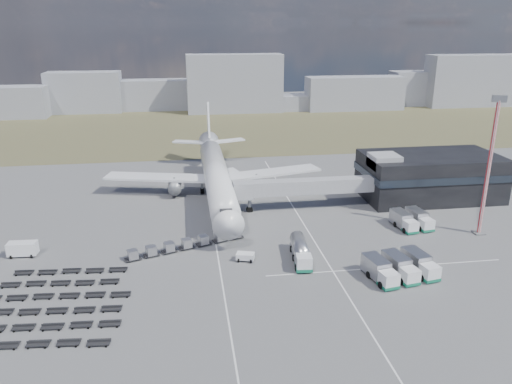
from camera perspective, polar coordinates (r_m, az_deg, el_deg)
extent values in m
plane|color=#565659|center=(86.55, -3.05, -7.31)|extent=(420.00, 420.00, 0.00)
cube|color=#48432B|center=(191.40, -6.16, 7.21)|extent=(420.00, 90.00, 0.01)
cube|color=silver|center=(90.92, -4.60, -6.00)|extent=(0.25, 110.00, 0.01)
cube|color=silver|center=(93.58, 6.50, -5.32)|extent=(0.25, 110.00, 0.01)
cube|color=silver|center=(85.27, 14.64, -8.36)|extent=(40.00, 0.25, 0.01)
cube|color=black|center=(119.88, 19.24, 1.72)|extent=(30.00, 16.00, 10.00)
cube|color=#262D38|center=(119.55, 19.30, 2.26)|extent=(30.40, 16.40, 1.60)
cube|color=#939399|center=(111.91, 14.46, 3.41)|extent=(6.00, 6.00, 3.00)
cube|color=#939399|center=(106.27, 5.62, 0.64)|extent=(29.80, 3.00, 3.00)
cube|color=#939399|center=(103.50, -1.54, 0.22)|extent=(4.00, 3.60, 3.40)
cylinder|color=slate|center=(104.98, -0.75, -0.97)|extent=(0.70, 0.70, 5.10)
cylinder|color=black|center=(105.70, -0.74, -2.04)|extent=(1.40, 0.90, 1.40)
cylinder|color=white|center=(112.53, -4.52, 1.81)|extent=(5.60, 48.00, 5.60)
cone|color=white|center=(87.58, -3.32, -3.19)|extent=(5.60, 5.00, 5.60)
cone|color=white|center=(139.33, -5.33, 5.45)|extent=(5.60, 8.00, 5.60)
cube|color=black|center=(89.14, -3.44, -2.24)|extent=(2.20, 2.00, 0.80)
cube|color=white|center=(117.64, -11.01, 1.67)|extent=(25.59, 11.38, 0.50)
cube|color=white|center=(119.10, 1.58, 2.22)|extent=(25.59, 11.38, 0.50)
cylinder|color=slate|center=(116.10, -9.27, 0.66)|extent=(3.00, 5.00, 3.00)
cylinder|color=slate|center=(117.18, 0.05, 1.08)|extent=(3.00, 5.00, 3.00)
cube|color=white|center=(141.04, -7.63, 5.70)|extent=(9.49, 5.63, 0.35)
cube|color=white|center=(141.55, -3.15, 5.88)|extent=(9.49, 5.63, 0.35)
cube|color=white|center=(141.08, -5.47, 7.98)|extent=(0.50, 9.06, 11.45)
cylinder|color=slate|center=(94.19, -3.57, -4.24)|extent=(0.50, 0.50, 2.50)
cylinder|color=slate|center=(117.42, -6.17, 0.42)|extent=(0.60, 0.60, 2.50)
cylinder|color=slate|center=(117.78, -3.06, 0.56)|extent=(0.60, 0.60, 2.50)
cylinder|color=black|center=(94.49, -3.56, -4.66)|extent=(0.50, 1.20, 1.20)
cube|color=gray|center=(234.36, -25.27, 9.29)|extent=(21.50, 12.00, 13.01)
cube|color=gray|center=(237.71, -19.01, 10.73)|extent=(31.80, 12.00, 17.67)
cube|color=gray|center=(237.26, -10.10, 10.92)|extent=(48.28, 12.00, 13.48)
cube|color=gray|center=(225.84, -2.47, 12.29)|extent=(41.90, 12.00, 25.14)
cube|color=gray|center=(233.70, 5.16, 10.18)|extent=(22.39, 12.00, 6.73)
cube|color=gray|center=(236.94, 11.18, 11.02)|extent=(44.22, 12.00, 14.91)
cube|color=gray|center=(258.37, 17.81, 11.23)|extent=(24.28, 12.00, 16.02)
cube|color=gray|center=(265.81, 24.34, 11.54)|extent=(53.06, 12.00, 23.93)
cube|color=white|center=(81.25, 5.48, -8.03)|extent=(2.70, 2.70, 2.38)
cube|color=#136B4C|center=(81.67, 5.46, -8.61)|extent=(2.82, 2.82, 0.52)
cylinder|color=#AAA9AE|center=(85.55, 5.02, -6.22)|extent=(3.30, 7.96, 2.58)
cube|color=slate|center=(86.06, 4.99, -6.94)|extent=(3.20, 7.95, 0.36)
cylinder|color=black|center=(84.79, 5.13, -7.55)|extent=(2.78, 1.39, 1.14)
cube|color=white|center=(84.55, -1.22, -7.43)|extent=(3.35, 2.49, 1.37)
cube|color=white|center=(94.75, -25.12, -5.94)|extent=(4.91, 2.41, 2.52)
cube|color=white|center=(123.40, -2.61, 1.68)|extent=(4.43, 7.16, 3.12)
cube|color=#136B4C|center=(123.78, -2.60, 1.11)|extent=(4.57, 7.30, 0.50)
cube|color=white|center=(78.68, 14.93, -9.65)|extent=(2.86, 2.77, 2.37)
cube|color=#136B4C|center=(79.11, 14.88, -10.24)|extent=(2.99, 2.90, 0.49)
cube|color=#AAA9AE|center=(81.26, 13.52, -8.23)|extent=(3.43, 5.34, 2.80)
cube|color=white|center=(80.61, 17.15, -9.15)|extent=(2.86, 2.77, 2.37)
cube|color=#136B4C|center=(81.03, 17.09, -9.73)|extent=(2.99, 2.90, 0.49)
cube|color=#AAA9AE|center=(83.13, 15.69, -7.78)|extent=(3.43, 5.34, 2.80)
cube|color=white|center=(82.66, 19.25, -8.66)|extent=(2.86, 2.77, 2.37)
cube|color=#136B4C|center=(83.07, 19.19, -9.22)|extent=(2.99, 2.90, 0.49)
cube|color=#AAA9AE|center=(85.12, 17.76, -7.35)|extent=(3.43, 5.34, 2.80)
cube|color=white|center=(99.32, 17.25, -3.80)|extent=(2.62, 2.53, 2.24)
cube|color=#136B4C|center=(99.64, 17.20, -4.26)|extent=(2.73, 2.64, 0.46)
cube|color=#AAA9AE|center=(101.94, 16.21, -2.86)|extent=(3.04, 4.97, 2.65)
cube|color=white|center=(101.18, 18.90, -3.55)|extent=(2.62, 2.53, 2.24)
cube|color=#136B4C|center=(101.50, 18.85, -4.01)|extent=(2.73, 2.64, 0.46)
cube|color=#AAA9AE|center=(103.75, 17.84, -2.64)|extent=(3.04, 4.97, 2.65)
cube|color=black|center=(87.29, -13.89, -7.42)|extent=(2.99, 2.39, 0.18)
cube|color=#AAA9AE|center=(86.92, -13.93, -6.91)|extent=(2.05, 2.05, 1.50)
cube|color=black|center=(87.98, -11.86, -7.04)|extent=(2.99, 2.39, 0.18)
cube|color=#AAA9AE|center=(87.62, -11.90, -6.54)|extent=(2.05, 2.05, 1.50)
cube|color=black|center=(88.78, -9.87, -6.66)|extent=(2.99, 2.39, 0.18)
cube|color=#AAA9AE|center=(88.42, -9.90, -6.17)|extent=(2.05, 2.05, 1.50)
cube|color=black|center=(89.68, -7.92, -6.29)|extent=(2.99, 2.39, 0.18)
cube|color=#AAA9AE|center=(89.33, -7.94, -5.79)|extent=(2.05, 2.05, 1.50)
cube|color=black|center=(90.69, -6.01, -5.91)|extent=(2.99, 2.39, 0.18)
cube|color=#AAA9AE|center=(90.34, -6.03, -5.42)|extent=(2.05, 2.05, 1.50)
cube|color=black|center=(91.81, -4.15, -5.53)|extent=(2.99, 2.39, 0.18)
cube|color=#AAA9AE|center=(91.46, -4.17, -5.05)|extent=(2.05, 2.05, 1.50)
cube|color=black|center=(93.02, -2.34, -5.16)|extent=(2.99, 2.39, 0.18)
cube|color=#AAA9AE|center=(92.67, -2.35, -4.68)|extent=(2.05, 2.05, 1.50)
cube|color=black|center=(70.59, -25.11, -15.50)|extent=(22.29, 3.06, 0.67)
cube|color=black|center=(73.62, -24.06, -13.84)|extent=(22.29, 3.06, 0.67)
cube|color=black|center=(76.72, -23.10, -12.31)|extent=(22.29, 3.06, 0.67)
cube|color=black|center=(79.90, -22.22, -10.90)|extent=(22.29, 3.06, 0.67)
cube|color=black|center=(83.13, -21.43, -9.60)|extent=(18.59, 2.78, 0.67)
cube|color=black|center=(86.42, -20.69, -8.39)|extent=(18.59, 2.78, 0.67)
cylinder|color=#AB1B22|center=(100.30, 25.02, 2.30)|extent=(0.71, 0.71, 25.20)
cube|color=slate|center=(97.83, 26.06, 9.56)|extent=(2.46, 1.52, 1.21)
cube|color=#565659|center=(104.16, 24.09, -4.27)|extent=(2.02, 2.02, 0.30)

